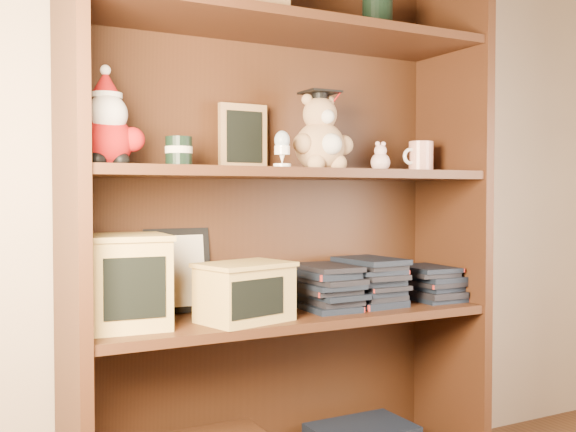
# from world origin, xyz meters

# --- Properties ---
(bookcase) EXTENTS (1.20, 0.35, 1.60)m
(bookcase) POSITION_xyz_m (-0.20, 1.36, 0.78)
(bookcase) COLOR #3C2011
(bookcase) RESTS_ON ground
(shelf_lower) EXTENTS (1.14, 0.33, 0.02)m
(shelf_lower) POSITION_xyz_m (-0.20, 1.30, 0.54)
(shelf_lower) COLOR #3C2011
(shelf_lower) RESTS_ON ground
(shelf_upper) EXTENTS (1.14, 0.33, 0.02)m
(shelf_upper) POSITION_xyz_m (-0.20, 1.30, 0.94)
(shelf_upper) COLOR #3C2011
(shelf_upper) RESTS_ON ground
(santa_plush) EXTENTS (0.18, 0.13, 0.25)m
(santa_plush) POSITION_xyz_m (-0.70, 1.30, 1.04)
(santa_plush) COLOR #A50F0F
(santa_plush) RESTS_ON shelf_upper
(teachers_tin) EXTENTS (0.07, 0.07, 0.08)m
(teachers_tin) POSITION_xyz_m (-0.52, 1.30, 0.99)
(teachers_tin) COLOR black
(teachers_tin) RESTS_ON shelf_upper
(chalkboard_plaque) EXTENTS (0.15, 0.08, 0.19)m
(chalkboard_plaque) POSITION_xyz_m (-0.29, 1.42, 1.04)
(chalkboard_plaque) COLOR #9E7547
(chalkboard_plaque) RESTS_ON shelf_upper
(egg_cup) EXTENTS (0.05, 0.05, 0.10)m
(egg_cup) POSITION_xyz_m (-0.26, 1.23, 1.00)
(egg_cup) COLOR white
(egg_cup) RESTS_ON shelf_upper
(grad_teddy_bear) EXTENTS (0.19, 0.16, 0.23)m
(grad_teddy_bear) POSITION_xyz_m (-0.10, 1.30, 1.04)
(grad_teddy_bear) COLOR tan
(grad_teddy_bear) RESTS_ON shelf_upper
(pink_figurine) EXTENTS (0.06, 0.06, 0.09)m
(pink_figurine) POSITION_xyz_m (0.11, 1.30, 0.98)
(pink_figurine) COLOR beige
(pink_figurine) RESTS_ON shelf_upper
(teacher_mug) EXTENTS (0.11, 0.07, 0.09)m
(teacher_mug) POSITION_xyz_m (0.26, 1.30, 1.00)
(teacher_mug) COLOR silver
(teacher_mug) RESTS_ON shelf_upper
(certificate_frame) EXTENTS (0.19, 0.05, 0.24)m
(certificate_frame) POSITION_xyz_m (-0.48, 1.44, 0.67)
(certificate_frame) COLOR black
(certificate_frame) RESTS_ON shelf_lower
(treats_box) EXTENTS (0.23, 0.23, 0.23)m
(treats_box) POSITION_xyz_m (-0.66, 1.30, 0.67)
(treats_box) COLOR tan
(treats_box) RESTS_ON shelf_lower
(pencils_box) EXTENTS (0.27, 0.22, 0.15)m
(pencils_box) POSITION_xyz_m (-0.36, 1.24, 0.63)
(pencils_box) COLOR tan
(pencils_box) RESTS_ON shelf_lower
(book_stack_left) EXTENTS (0.14, 0.20, 0.13)m
(book_stack_left) POSITION_xyz_m (-0.07, 1.30, 0.61)
(book_stack_left) COLOR black
(book_stack_left) RESTS_ON shelf_lower
(book_stack_mid) EXTENTS (0.14, 0.20, 0.14)m
(book_stack_mid) POSITION_xyz_m (0.07, 1.30, 0.62)
(book_stack_mid) COLOR black
(book_stack_mid) RESTS_ON shelf_lower
(book_stack_right) EXTENTS (0.14, 0.20, 0.11)m
(book_stack_right) POSITION_xyz_m (0.30, 1.30, 0.61)
(book_stack_right) COLOR black
(book_stack_right) RESTS_ON shelf_lower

